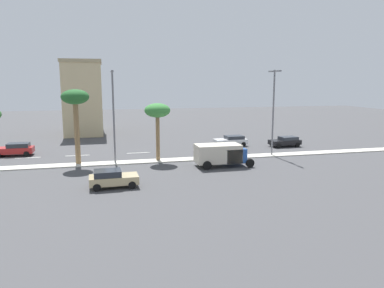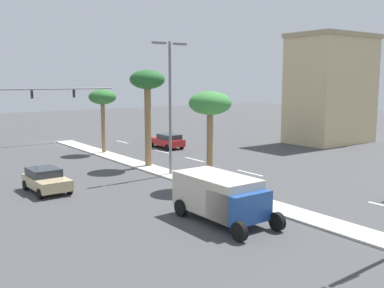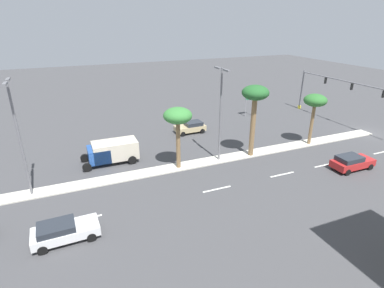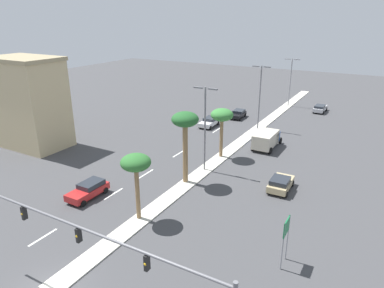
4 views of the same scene
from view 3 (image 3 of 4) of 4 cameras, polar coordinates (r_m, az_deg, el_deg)
The scene contains 18 objects.
ground_plane at distance 31.61m, azimuth -5.76°, elevation -4.92°, with size 160.00×160.00×0.00m, color #424244.
median_curb at distance 30.58m, azimuth -20.85°, elevation -7.29°, with size 1.80×74.53×0.12m, color beige.
lane_stripe_leading at distance 41.87m, azimuth 31.68°, elevation -1.28°, with size 0.20×2.80×0.01m, color silver.
lane_stripe_inboard at distance 35.50m, azimuth 23.33°, elevation -3.57°, with size 0.20×2.80×0.01m, color silver.
lane_stripe_front at distance 31.99m, azimuth 16.32°, elevation -5.42°, with size 0.20×2.80×0.01m, color silver.
lane_stripe_near at distance 28.36m, azimuth 4.63°, elevation -8.29°, with size 0.20×2.80×0.01m, color silver.
lane_stripe_trailing at distance 25.92m, azimuth -19.42°, elevation -12.92°, with size 0.20×2.80×0.01m, color silver.
traffic_signal_gantry at distance 51.34m, azimuth 23.76°, elevation 9.29°, with size 19.35×0.53×6.45m.
directional_road_sign at distance 49.05m, azimuth 10.59°, elevation 8.20°, with size 0.10×1.43×3.79m.
palm_tree_front at distance 38.85m, azimuth 21.76°, elevation 7.22°, with size 2.63×2.63×6.12m.
palm_tree_outboard at distance 33.21m, azimuth 11.55°, elevation 8.43°, with size 2.85×2.85×7.85m.
palm_tree_center at distance 29.98m, azimuth -2.65°, elevation 4.89°, with size 2.82×2.82×6.30m.
street_lamp_near at distance 31.75m, azimuth 5.30°, elevation 6.62°, with size 2.90×0.24×9.80m.
street_lamp_inboard at distance 28.55m, azimuth -29.47°, elevation 2.09°, with size 2.90×0.24×9.95m.
sedan_tan_rear at distance 41.47m, azimuth -0.23°, elevation 3.17°, with size 2.17×4.06×1.49m.
sedan_white_center at distance 23.88m, azimuth -22.60°, elevation -14.56°, with size 2.18×4.49×1.42m.
sedan_red_outboard at distance 35.39m, azimuth 27.39°, elevation -2.96°, with size 2.02×4.41×1.51m.
box_truck at distance 33.76m, azimuth -14.76°, elevation -1.30°, with size 2.70×5.86×2.32m.
Camera 3 is at (-26.98, 36.89, 14.44)m, focal length 28.91 mm.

